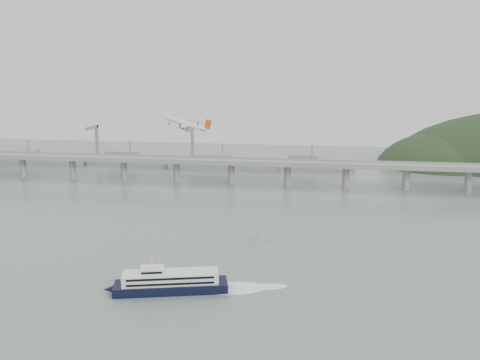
# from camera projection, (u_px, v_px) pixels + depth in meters

# --- Properties ---
(ground) EXTENTS (900.00, 900.00, 0.00)m
(ground) POSITION_uv_depth(u_px,v_px,m) (224.00, 273.00, 255.29)
(ground) COLOR slate
(ground) RESTS_ON ground
(bridge) EXTENTS (800.00, 22.00, 23.90)m
(bridge) POSITION_uv_depth(u_px,v_px,m) (264.00, 166.00, 444.91)
(bridge) COLOR gray
(bridge) RESTS_ON ground
(distant_fleet) EXTENTS (453.00, 60.90, 40.00)m
(distant_fleet) POSITION_uv_depth(u_px,v_px,m) (124.00, 161.00, 532.90)
(distant_fleet) COLOR slate
(distant_fleet) RESTS_ON ground
(ferry) EXTENTS (84.11, 30.62, 16.12)m
(ferry) POSITION_uv_depth(u_px,v_px,m) (171.00, 282.00, 233.42)
(ferry) COLOR black
(ferry) RESTS_ON ground
(airliner) EXTENTS (33.91, 30.80, 11.45)m
(airliner) POSITION_uv_depth(u_px,v_px,m) (186.00, 124.00, 324.40)
(airliner) COLOR silver
(airliner) RESTS_ON ground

